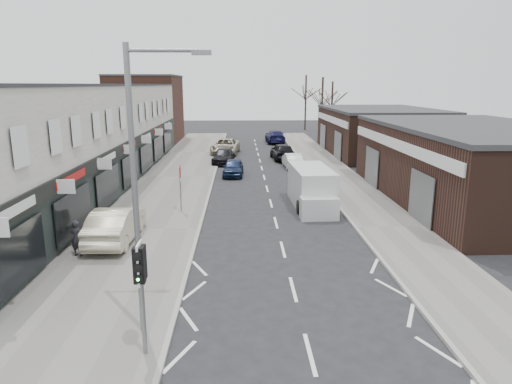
{
  "coord_description": "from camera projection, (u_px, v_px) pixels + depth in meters",
  "views": [
    {
      "loc": [
        -1.83,
        -12.9,
        7.09
      ],
      "look_at": [
        -1.18,
        6.05,
        2.6
      ],
      "focal_mm": 32.0,
      "sensor_mm": 36.0,
      "label": 1
    }
  ],
  "objects": [
    {
      "name": "pavement_right",
      "position": [
        337.0,
        176.0,
        35.82
      ],
      "size": [
        3.5,
        64.0,
        0.12
      ],
      "primitive_type": "cube",
      "color": "slate",
      "rests_on": "ground"
    },
    {
      "name": "right_unit_far",
      "position": [
        379.0,
        132.0,
        47.21
      ],
      "size": [
        10.0,
        16.0,
        4.5
      ],
      "primitive_type": "cube",
      "color": "#331F17",
      "rests_on": "ground"
    },
    {
      "name": "parked_car_right_a",
      "position": [
        292.0,
        160.0,
        39.7
      ],
      "size": [
        1.55,
        3.94,
        1.28
      ],
      "primitive_type": "imported",
      "rotation": [
        0.0,
        0.0,
        3.19
      ],
      "color": "silver",
      "rests_on": "ground"
    },
    {
      "name": "parked_car_left_b",
      "position": [
        223.0,
        156.0,
        41.8
      ],
      "size": [
        2.13,
        4.64,
        1.31
      ],
      "primitive_type": "imported",
      "rotation": [
        0.0,
        0.0,
        -0.06
      ],
      "color": "black",
      "rests_on": "ground"
    },
    {
      "name": "ground",
      "position": [
        300.0,
        317.0,
        14.24
      ],
      "size": [
        160.0,
        160.0,
        0.0
      ],
      "primitive_type": "plane",
      "color": "black",
      "rests_on": "ground"
    },
    {
      "name": "pavement_left",
      "position": [
        177.0,
        177.0,
        35.4
      ],
      "size": [
        5.5,
        64.0,
        0.12
      ],
      "primitive_type": "cube",
      "color": "slate",
      "rests_on": "ground"
    },
    {
      "name": "brick_block_far",
      "position": [
        146.0,
        110.0,
        56.64
      ],
      "size": [
        8.0,
        10.0,
        8.0
      ],
      "primitive_type": "cube",
      "color": "#4D2B21",
      "rests_on": "ground"
    },
    {
      "name": "white_van",
      "position": [
        312.0,
        188.0,
        26.94
      ],
      "size": [
        2.3,
        5.99,
        2.3
      ],
      "rotation": [
        0.0,
        0.0,
        0.04
      ],
      "color": "silver",
      "rests_on": "ground"
    },
    {
      "name": "shop_terrace_left",
      "position": [
        74.0,
        136.0,
        31.94
      ],
      "size": [
        8.0,
        41.0,
        7.1
      ],
      "primitive_type": "cube",
      "color": "silver",
      "rests_on": "ground"
    },
    {
      "name": "pedestrian",
      "position": [
        77.0,
        238.0,
        18.82
      ],
      "size": [
        0.65,
        0.53,
        1.54
      ],
      "primitive_type": "imported",
      "rotation": [
        0.0,
        0.0,
        2.82
      ],
      "color": "black",
      "rests_on": "pavement_left"
    },
    {
      "name": "traffic_light",
      "position": [
        140.0,
        273.0,
        11.58
      ],
      "size": [
        0.28,
        0.6,
        3.1
      ],
      "color": "slate",
      "rests_on": "pavement_left"
    },
    {
      "name": "street_lamp",
      "position": [
        141.0,
        179.0,
        12.25
      ],
      "size": [
        2.23,
        0.22,
        8.0
      ],
      "color": "slate",
      "rests_on": "pavement_left"
    },
    {
      "name": "tree_far_b",
      "position": [
        331.0,
        134.0,
        67.14
      ],
      "size": [
        3.6,
        3.6,
        7.5
      ],
      "primitive_type": null,
      "color": "#382D26",
      "rests_on": "ground"
    },
    {
      "name": "tree_far_a",
      "position": [
        321.0,
        138.0,
        61.22
      ],
      "size": [
        3.6,
        3.6,
        8.0
      ],
      "primitive_type": null,
      "color": "#382D26",
      "rests_on": "ground"
    },
    {
      "name": "warning_sign",
      "position": [
        181.0,
        175.0,
        25.23
      ],
      "size": [
        0.12,
        0.8,
        2.7
      ],
      "color": "slate",
      "rests_on": "pavement_left"
    },
    {
      "name": "sedan_on_pavement",
      "position": [
        116.0,
        224.0,
        20.63
      ],
      "size": [
        1.75,
        4.86,
        1.6
      ],
      "primitive_type": "imported",
      "rotation": [
        0.0,
        0.0,
        3.13
      ],
      "color": "#BCB396",
      "rests_on": "pavement_left"
    },
    {
      "name": "parked_car_right_c",
      "position": [
        275.0,
        136.0,
        56.51
      ],
      "size": [
        2.33,
        5.48,
        1.58
      ],
      "primitive_type": "imported",
      "rotation": [
        0.0,
        0.0,
        3.16
      ],
      "color": "#121239",
      "rests_on": "ground"
    },
    {
      "name": "right_unit_near",
      "position": [
        476.0,
        166.0,
        27.76
      ],
      "size": [
        10.0,
        18.0,
        4.5
      ],
      "primitive_type": "cube",
      "color": "#331F17",
      "rests_on": "ground"
    },
    {
      "name": "parked_car_right_b",
      "position": [
        282.0,
        151.0,
        43.8
      ],
      "size": [
        2.28,
        4.89,
        1.62
      ],
      "primitive_type": "imported",
      "rotation": [
        0.0,
        0.0,
        3.22
      ],
      "color": "black",
      "rests_on": "ground"
    },
    {
      "name": "tree_far_c",
      "position": [
        305.0,
        130.0,
        72.88
      ],
      "size": [
        3.6,
        3.6,
        8.5
      ],
      "primitive_type": null,
      "color": "#382D26",
      "rests_on": "ground"
    },
    {
      "name": "parked_car_left_c",
      "position": [
        225.0,
        146.0,
        47.53
      ],
      "size": [
        3.17,
        5.89,
        1.57
      ],
      "primitive_type": "imported",
      "rotation": [
        0.0,
        0.0,
        -0.1
      ],
      "color": "#B1AA8E",
      "rests_on": "ground"
    },
    {
      "name": "parked_car_left_a",
      "position": [
        233.0,
        167.0,
        36.14
      ],
      "size": [
        1.72,
        3.93,
        1.32
      ],
      "primitive_type": "imported",
      "rotation": [
        0.0,
        0.0,
        -0.04
      ],
      "color": "#131F3C",
      "rests_on": "ground"
    }
  ]
}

